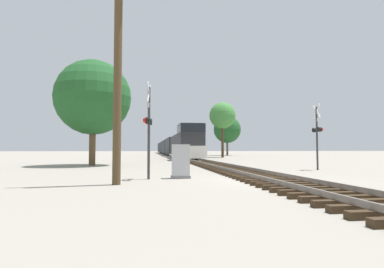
% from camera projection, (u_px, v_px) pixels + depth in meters
% --- Properties ---
extents(ground_plane, '(400.00, 400.00, 0.00)m').
position_uv_depth(ground_plane, '(268.00, 181.00, 12.67)').
color(ground_plane, gray).
extents(rail_track_bed, '(2.60, 160.00, 0.31)m').
position_uv_depth(rail_track_bed, '(268.00, 178.00, 12.68)').
color(rail_track_bed, '#382819').
rests_on(rail_track_bed, ground).
extents(freight_train, '(2.92, 89.71, 4.35)m').
position_uv_depth(freight_train, '(168.00, 147.00, 76.44)').
color(freight_train, '#232326').
rests_on(freight_train, ground).
extents(crossing_signal_near, '(0.42, 1.01, 4.32)m').
position_uv_depth(crossing_signal_near, '(148.00, 124.00, 13.42)').
color(crossing_signal_near, '#333333').
rests_on(crossing_signal_near, ground).
extents(crossing_signal_far, '(0.37, 1.01, 4.25)m').
position_uv_depth(crossing_signal_far, '(317.00, 132.00, 19.38)').
color(crossing_signal_far, '#333333').
rests_on(crossing_signal_far, ground).
extents(relay_cabinet, '(0.87, 0.52, 1.56)m').
position_uv_depth(relay_cabinet, '(181.00, 162.00, 13.80)').
color(relay_cabinet, slate).
rests_on(relay_cabinet, ground).
extents(utility_pole, '(1.80, 0.31, 9.12)m').
position_uv_depth(utility_pole, '(118.00, 63.00, 11.51)').
color(utility_pole, '#4C3A23').
rests_on(utility_pole, ground).
extents(tree_far_right, '(6.21, 6.21, 8.74)m').
position_uv_depth(tree_far_right, '(93.00, 98.00, 24.82)').
color(tree_far_right, brown).
rests_on(tree_far_right, ground).
extents(tree_mid_background, '(4.33, 4.33, 9.07)m').
position_uv_depth(tree_mid_background, '(222.00, 116.00, 49.27)').
color(tree_mid_background, '#473521').
rests_on(tree_mid_background, ground).
extents(tree_deep_background, '(5.84, 5.84, 8.52)m').
position_uv_depth(tree_deep_background, '(227.00, 129.00, 64.40)').
color(tree_deep_background, brown).
rests_on(tree_deep_background, ground).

